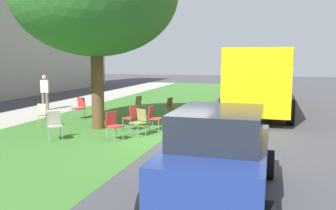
{
  "coord_description": "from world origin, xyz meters",
  "views": [
    {
      "loc": [
        -10.47,
        -2.98,
        2.53
      ],
      "look_at": [
        1.77,
        0.58,
        0.83
      ],
      "focal_mm": 38.35,
      "sensor_mm": 36.0,
      "label": 1
    }
  ],
  "objects": [
    {
      "name": "grass_verge",
      "position": [
        0.0,
        3.2,
        0.0
      ],
      "size": [
        48.0,
        6.0,
        0.01
      ],
      "primitive_type": "cube",
      "color": "#3D752D",
      "rests_on": "ground"
    },
    {
      "name": "chair_1",
      "position": [
        0.21,
        1.09,
        0.52
      ],
      "size": [
        0.56,
        0.55,
        0.88
      ],
      "color": "olive",
      "rests_on": "ground"
    },
    {
      "name": "chair_5",
      "position": [
        -1.01,
        3.42,
        0.52
      ],
      "size": [
        0.59,
        0.59,
        0.88
      ],
      "color": "#ADA393",
      "rests_on": "ground"
    },
    {
      "name": "chair_0",
      "position": [
        3.62,
        0.95,
        0.52
      ],
      "size": [
        0.5,
        0.51,
        0.88
      ],
      "color": "brown",
      "rests_on": "ground"
    },
    {
      "name": "parked_car",
      "position": [
        -4.3,
        -2.12,
        0.84
      ],
      "size": [
        3.7,
        1.92,
        1.65
      ],
      "color": "navy",
      "rests_on": "ground"
    },
    {
      "name": "ground",
      "position": [
        0.0,
        0.0,
        0.0
      ],
      "size": [
        80.0,
        80.0,
        0.0
      ],
      "primitive_type": "plane",
      "color": "#424247"
    },
    {
      "name": "chair_7",
      "position": [
        0.92,
        1.65,
        0.52
      ],
      "size": [
        0.52,
        0.52,
        0.88
      ],
      "color": "#B7332D",
      "rests_on": "ground"
    },
    {
      "name": "chair_8",
      "position": [
        -0.55,
        1.66,
        0.52
      ],
      "size": [
        0.55,
        0.56,
        0.88
      ],
      "color": "#B7332D",
      "rests_on": "ground"
    },
    {
      "name": "pedestrian_0",
      "position": [
        4.37,
        7.51,
        0.93
      ],
      "size": [
        0.3,
        0.41,
        1.69
      ],
      "color": "#726659",
      "rests_on": "ground"
    },
    {
      "name": "chair_2",
      "position": [
        0.58,
        4.91,
        0.52
      ],
      "size": [
        0.47,
        0.46,
        0.88
      ],
      "color": "#ADA393",
      "rests_on": "ground"
    },
    {
      "name": "chair_3",
      "position": [
        2.62,
        4.64,
        0.52
      ],
      "size": [
        0.52,
        0.51,
        0.88
      ],
      "color": "#B7332D",
      "rests_on": "ground"
    },
    {
      "name": "chair_6",
      "position": [
        1.08,
        0.9,
        0.52
      ],
      "size": [
        0.43,
        0.43,
        0.88
      ],
      "color": "#B7332D",
      "rests_on": "ground"
    },
    {
      "name": "school_bus",
      "position": [
        7.6,
        -2.43,
        1.76
      ],
      "size": [
        10.4,
        2.8,
        2.88
      ],
      "color": "yellow",
      "rests_on": "ground"
    },
    {
      "name": "chair_4",
      "position": [
        3.91,
        2.43,
        0.52
      ],
      "size": [
        0.5,
        0.51,
        0.88
      ],
      "color": "olive",
      "rests_on": "ground"
    }
  ]
}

